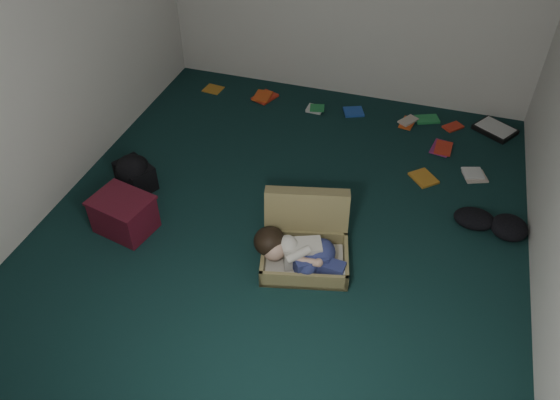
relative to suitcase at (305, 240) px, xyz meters
The scene contains 10 objects.
floor 0.45m from the suitcase, 128.96° to the left, with size 4.50×4.50×0.00m, color #0E2928.
wall_front 2.25m from the suitcase, 97.98° to the right, with size 4.50×4.50×0.00m, color white.
wall_left 2.57m from the suitcase, behind, with size 4.50×4.50×0.00m, color white.
suitcase is the anchor object (origin of this frame).
person 0.18m from the suitcase, 91.63° to the right, with size 0.75×0.37×0.31m.
maroon_bin 1.53m from the suitcase, behind, with size 0.54×0.46×0.33m.
backpack 1.74m from the suitcase, 168.35° to the left, with size 0.44×0.35×0.26m, color black, non-canonical shape.
clothing_pile 1.57m from the suitcase, 24.34° to the left, with size 0.47×0.39×0.15m, color black, non-canonical shape.
paper_tray 2.70m from the suitcase, 57.91° to the left, with size 0.48×0.45×0.05m.
book_scatter 2.00m from the suitcase, 84.42° to the left, with size 3.19×1.24×0.02m.
Camera 1 is at (0.99, -3.28, 3.24)m, focal length 35.00 mm.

